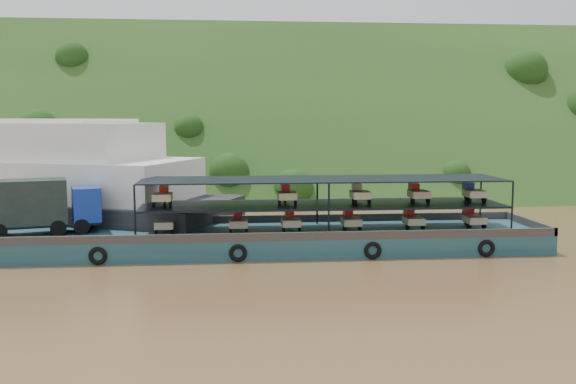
{
  "coord_description": "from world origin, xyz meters",
  "views": [
    {
      "loc": [
        -6.22,
        -41.6,
        8.41
      ],
      "look_at": [
        -2.0,
        3.0,
        3.2
      ],
      "focal_mm": 40.0,
      "sensor_mm": 36.0,
      "label": 1
    }
  ],
  "objects": [
    {
      "name": "cargo_barge",
      "position": [
        -4.91,
        -1.24,
        1.14
      ],
      "size": [
        35.0,
        7.18,
        4.63
      ],
      "color": "#153C49",
      "rests_on": "ground"
    },
    {
      "name": "ground",
      "position": [
        0.0,
        0.0,
        0.0
      ],
      "size": [
        160.0,
        160.0,
        0.0
      ],
      "primitive_type": "plane",
      "color": "brown",
      "rests_on": "ground"
    },
    {
      "name": "hillside",
      "position": [
        0.0,
        36.0,
        0.0
      ],
      "size": [
        140.0,
        39.6,
        39.6
      ],
      "primitive_type": "cube",
      "rotation": [
        0.79,
        0.0,
        0.0
      ],
      "color": "#1A3A15",
      "rests_on": "ground"
    }
  ]
}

